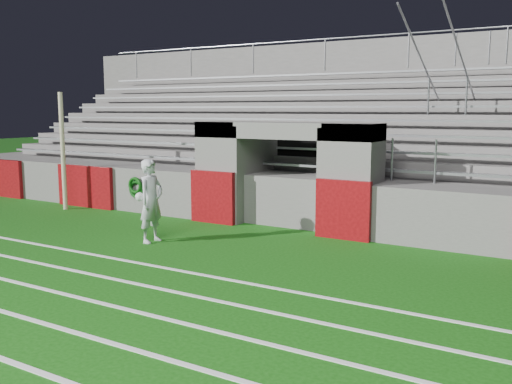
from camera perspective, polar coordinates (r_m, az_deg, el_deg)
The scene contains 5 objects.
ground at distance 11.48m, azimuth -5.56°, elevation -6.47°, with size 90.00×90.00×0.00m, color #114C0C.
field_post at distance 17.51m, azimuth -18.75°, elevation 3.86°, with size 0.13×0.13×3.41m, color #C2B690.
stadium_structure at distance 18.18m, azimuth 9.63°, elevation 3.66°, with size 26.00×8.48×5.42m.
goalkeeper_with_ball at distance 12.73m, azimuth -10.45°, elevation -0.88°, with size 0.57×0.68×1.84m.
hose_coil at distance 16.37m, azimuth -11.94°, elevation 0.44°, with size 0.53×0.15×0.62m.
Camera 1 is at (6.69, -8.87, 2.91)m, focal length 40.00 mm.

